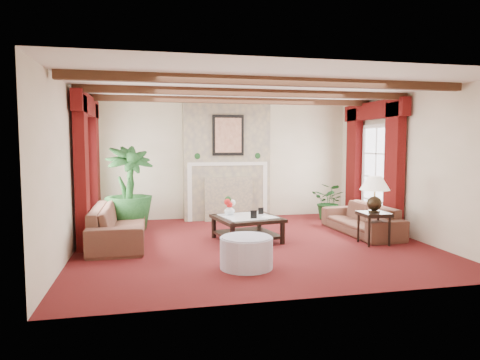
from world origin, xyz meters
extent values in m
plane|color=#4E120E|center=(0.00, 0.00, 0.00)|extent=(6.00, 6.00, 0.00)
plane|color=white|center=(0.00, 0.00, 2.70)|extent=(6.00, 6.00, 0.00)
cube|color=beige|center=(0.00, 2.75, 1.35)|extent=(6.00, 0.02, 2.70)
cube|color=beige|center=(-3.00, 0.00, 1.35)|extent=(0.02, 5.50, 2.70)
cube|color=beige|center=(3.00, 0.00, 1.35)|extent=(0.02, 5.50, 2.70)
imported|color=#3C101A|center=(-2.32, 0.54, 0.45)|extent=(2.29, 0.68, 0.89)
imported|color=#3C101A|center=(2.29, 0.37, 0.38)|extent=(2.01, 0.76, 0.77)
imported|color=black|center=(-2.18, 1.66, 0.48)|extent=(2.12, 2.36, 0.96)
imported|color=black|center=(2.32, 1.93, 0.33)|extent=(1.61, 1.61, 0.66)
cylinder|color=#A9A7BE|center=(-0.44, -1.42, 0.22)|extent=(0.76, 0.76, 0.44)
imported|color=silver|center=(-0.33, 0.44, 0.54)|extent=(0.31, 0.32, 0.20)
imported|color=black|center=(0.21, -0.04, 0.60)|extent=(0.24, 0.14, 0.31)
camera|label=1|loc=(-1.79, -7.24, 1.78)|focal=32.00mm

